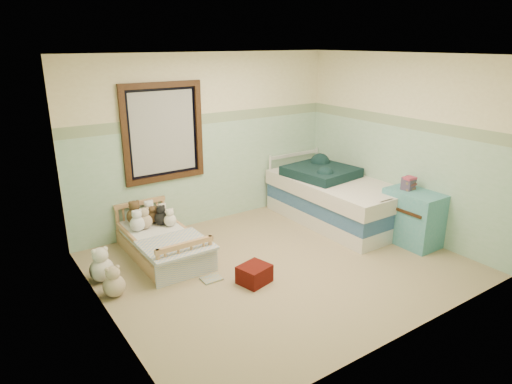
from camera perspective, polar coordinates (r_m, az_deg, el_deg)
floor at (r=5.73m, az=3.08°, el=-9.11°), size 4.20×3.60×0.02m
ceiling at (r=5.08m, az=3.58°, el=16.94°), size 4.20×3.60×0.02m
wall_back at (r=6.74m, az=-6.09°, el=6.46°), size 4.20×0.04×2.50m
wall_front at (r=4.07m, az=18.94°, el=-2.61°), size 4.20×0.04×2.50m
wall_left at (r=4.37m, az=-19.10°, el=-1.17°), size 0.04×3.60×2.50m
wall_right at (r=6.73m, az=17.72°, el=5.65°), size 0.04×3.60×2.50m
wainscot_mint at (r=6.85m, az=-5.89°, el=2.35°), size 4.20×0.01×1.50m
border_strip at (r=6.67m, az=-6.13°, el=9.17°), size 4.20×0.01×0.15m
window_frame at (r=6.37m, az=-11.56°, el=7.32°), size 1.16×0.06×1.36m
window_blinds at (r=6.38m, az=-11.60°, el=7.34°), size 0.92×0.01×1.12m
toddler_bed_frame at (r=6.01m, az=-11.72°, el=-7.02°), size 0.73×1.45×0.19m
toddler_mattress at (r=5.95m, az=-11.81°, el=-5.69°), size 0.66×1.39×0.12m
patchwork_quilt at (r=5.54m, az=-10.02°, el=-6.60°), size 0.79×0.73×0.03m
plush_bed_brown at (r=6.27m, az=-14.97°, el=-2.95°), size 0.22×0.22×0.22m
plush_bed_white at (r=6.34m, az=-13.26°, el=-2.70°), size 0.20×0.20×0.20m
plush_bed_tan at (r=6.10m, az=-13.80°, el=-3.62°), size 0.19×0.19×0.19m
plush_bed_dark at (r=6.18m, az=-11.81°, el=-3.24°), size 0.18×0.18×0.18m
plush_floor_cream at (r=5.59m, az=-18.82°, el=-9.22°), size 0.28×0.28×0.28m
plush_floor_tan at (r=5.24m, az=-17.41°, el=-11.20°), size 0.24×0.24×0.24m
twin_bed_frame at (r=7.07m, az=9.88°, el=-2.79°), size 1.05×2.10×0.22m
twin_boxspring at (r=7.00m, az=9.98°, el=-1.11°), size 1.05×2.10×0.22m
twin_mattress at (r=6.93m, az=10.08°, el=0.60°), size 1.09×2.14×0.22m
teal_blanket at (r=7.05m, az=8.18°, el=2.55°), size 1.00×1.05×0.14m
dresser at (r=6.50m, az=19.10°, el=-3.07°), size 0.46×0.74×0.74m
book_stack at (r=6.43m, az=18.60°, el=1.05°), size 0.19×0.16×0.17m
red_pillow at (r=5.27m, az=-0.21°, el=-10.29°), size 0.40×0.37×0.21m
floor_book at (r=5.40m, az=-5.62°, el=-10.81°), size 0.24×0.18×0.02m
extra_plush_0 at (r=6.11m, az=-10.75°, el=-3.50°), size 0.17×0.17×0.17m
extra_plush_1 at (r=6.32m, az=-11.65°, el=-2.81°), size 0.17×0.17×0.17m
extra_plush_2 at (r=6.28m, az=-12.91°, el=-3.08°), size 0.16×0.16×0.16m
extra_plush_3 at (r=6.29m, az=-12.10°, el=-3.01°), size 0.15×0.15×0.15m
extra_plush_4 at (r=6.04m, az=-14.68°, el=-3.89°), size 0.20×0.20×0.20m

